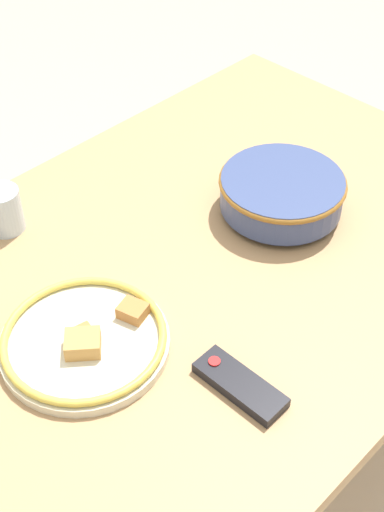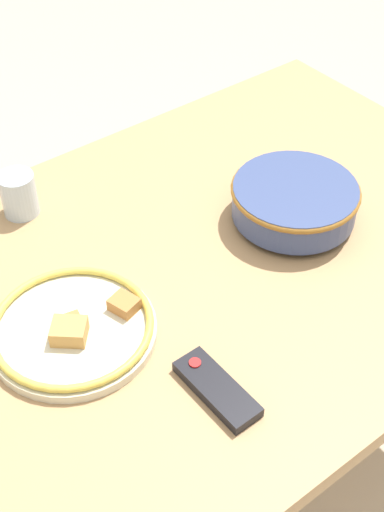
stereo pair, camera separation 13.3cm
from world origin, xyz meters
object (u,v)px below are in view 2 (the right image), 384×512
(food_plate, at_px, (73,328))
(drinking_glass, at_px, (19,194))
(tv_remote, at_px, (217,389))
(noodle_bowl, at_px, (294,200))

(food_plate, relative_size, drinking_glass, 3.14)
(food_plate, height_order, drinking_glass, drinking_glass)
(tv_remote, distance_m, drinking_glass, 0.61)
(food_plate, bearing_deg, noodle_bowl, 179.43)
(noodle_bowl, distance_m, drinking_glass, 0.56)
(noodle_bowl, height_order, tv_remote, noodle_bowl)
(drinking_glass, bearing_deg, food_plate, 76.40)
(drinking_glass, bearing_deg, tv_remote, 93.12)
(tv_remote, bearing_deg, noodle_bowl, 30.60)
(food_plate, height_order, tv_remote, food_plate)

